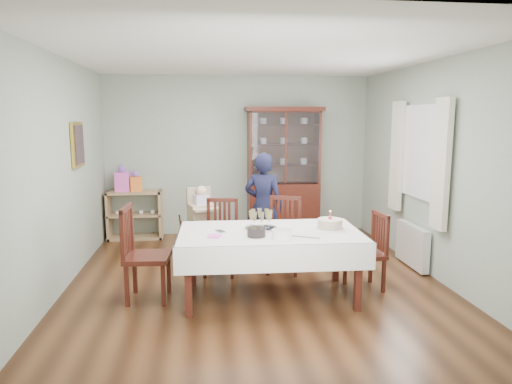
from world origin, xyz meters
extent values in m
plane|color=#593319|center=(0.00, 0.00, 0.00)|extent=(5.00, 5.00, 0.00)
plane|color=#9EAA99|center=(0.00, 2.50, 1.35)|extent=(4.50, 0.00, 4.50)
plane|color=#9EAA99|center=(-2.25, 0.00, 1.35)|extent=(0.00, 5.00, 5.00)
plane|color=#9EAA99|center=(2.25, 0.00, 1.35)|extent=(0.00, 5.00, 5.00)
plane|color=white|center=(0.00, 0.00, 2.70)|extent=(5.00, 5.00, 0.00)
cube|color=#441B11|center=(0.10, -0.52, 0.72)|extent=(1.93, 1.11, 0.06)
cube|color=white|center=(0.10, -0.52, 0.76)|extent=(2.04, 1.22, 0.01)
cube|color=#441B11|center=(0.75, 2.26, 0.45)|extent=(1.20, 0.45, 0.90)
cube|color=white|center=(0.75, 2.07, 1.50)|extent=(1.12, 0.01, 1.16)
cube|color=#441B11|center=(0.75, 2.26, 2.14)|extent=(1.30, 0.48, 0.07)
cube|color=tan|center=(-1.75, 2.28, 0.02)|extent=(0.90, 0.38, 0.04)
cube|color=tan|center=(-1.75, 2.28, 0.40)|extent=(0.90, 0.38, 0.03)
cube|color=tan|center=(-1.75, 2.28, 0.78)|extent=(0.90, 0.38, 0.04)
cube|color=tan|center=(-2.17, 2.28, 0.40)|extent=(0.04, 0.38, 0.80)
cube|color=tan|center=(-1.33, 2.28, 0.40)|extent=(0.04, 0.38, 0.80)
cube|color=gold|center=(-2.22, 0.80, 1.65)|extent=(0.04, 0.48, 0.58)
cube|color=white|center=(2.22, 0.30, 1.55)|extent=(0.04, 1.02, 1.22)
cube|color=silver|center=(2.16, -0.32, 1.45)|extent=(0.07, 0.30, 1.55)
cube|color=silver|center=(2.16, 0.92, 1.45)|extent=(0.07, 0.30, 1.55)
cube|color=white|center=(2.16, 0.30, 0.30)|extent=(0.10, 0.80, 0.55)
cube|color=#441B11|center=(-0.41, 0.33, 0.44)|extent=(0.50, 0.50, 0.05)
cube|color=#441B11|center=(-0.37, 0.52, 0.70)|extent=(0.41, 0.12, 0.51)
cube|color=#441B11|center=(0.41, 0.32, 0.44)|extent=(0.54, 0.54, 0.05)
cube|color=#441B11|center=(0.46, 0.50, 0.71)|extent=(0.41, 0.16, 0.51)
cube|color=#441B11|center=(-1.24, -0.42, 0.48)|extent=(0.51, 0.51, 0.05)
cube|color=#441B11|center=(-1.45, -0.41, 0.77)|extent=(0.08, 0.45, 0.56)
cube|color=#441B11|center=(1.24, -0.39, 0.41)|extent=(0.44, 0.44, 0.05)
cube|color=#441B11|center=(1.42, -0.37, 0.66)|extent=(0.07, 0.39, 0.48)
imported|color=black|center=(0.23, 0.91, 0.76)|extent=(0.65, 0.55, 1.52)
cube|color=tan|center=(-0.64, 0.99, 0.67)|extent=(0.43, 0.40, 0.24)
cube|color=tan|center=(-0.64, 0.99, 0.88)|extent=(0.35, 0.17, 0.29)
cube|color=tan|center=(-0.64, 0.99, 0.75)|extent=(0.40, 0.27, 0.03)
cube|color=silver|center=(-0.64, 0.99, 0.84)|extent=(0.22, 0.19, 0.18)
sphere|color=beige|center=(-0.64, 0.99, 0.98)|extent=(0.15, 0.15, 0.15)
cylinder|color=silver|center=(0.01, -0.43, 0.77)|extent=(0.35, 0.35, 0.01)
torus|color=silver|center=(0.01, -0.43, 0.78)|extent=(0.36, 0.36, 0.01)
cylinder|color=white|center=(0.77, -0.53, 0.77)|extent=(0.32, 0.32, 0.02)
cylinder|color=brown|center=(0.77, -0.53, 0.83)|extent=(0.27, 0.27, 0.10)
cylinder|color=silver|center=(0.77, -0.53, 0.88)|extent=(0.27, 0.27, 0.01)
cylinder|color=#F24C4C|center=(0.77, -0.53, 0.92)|extent=(0.01, 0.01, 0.08)
sphere|color=yellow|center=(0.77, -0.53, 0.97)|extent=(0.02, 0.02, 0.02)
cylinder|color=black|center=(-0.08, -0.73, 0.81)|extent=(0.23, 0.23, 0.09)
cylinder|color=white|center=(0.18, -0.85, 0.81)|extent=(0.25, 0.25, 0.09)
cube|color=#FF5DD0|center=(-0.51, -0.71, 0.77)|extent=(0.16, 0.16, 0.02)
cube|color=silver|center=(0.43, -0.85, 0.77)|extent=(0.28, 0.16, 0.01)
cube|color=#FF5DD0|center=(-1.92, 2.26, 0.96)|extent=(0.24, 0.15, 0.32)
sphere|color=#E533B2|center=(-1.92, 2.26, 1.17)|extent=(0.13, 0.13, 0.13)
cube|color=orange|center=(-1.71, 2.26, 0.92)|extent=(0.21, 0.18, 0.24)
sphere|color=#E533B2|center=(-1.71, 2.26, 1.09)|extent=(0.11, 0.11, 0.11)
camera|label=1|loc=(-0.63, -5.34, 1.98)|focal=32.00mm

